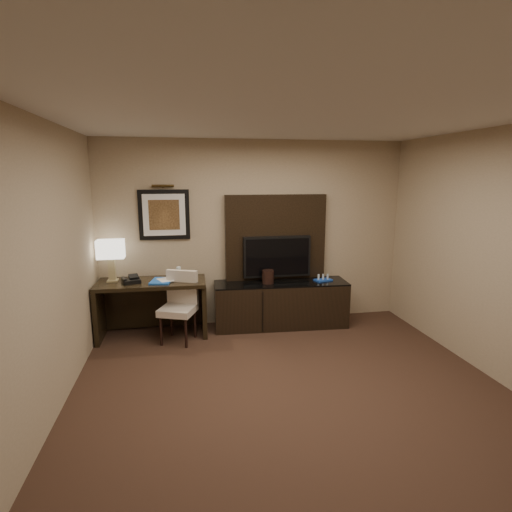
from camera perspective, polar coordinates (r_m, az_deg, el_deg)
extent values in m
cube|color=#342017|center=(4.07, 6.60, -21.31)|extent=(4.50, 5.00, 0.01)
cube|color=silver|center=(3.46, 7.68, 19.78)|extent=(4.50, 5.00, 0.01)
cube|color=tan|center=(5.92, -0.14, 3.26)|extent=(4.50, 0.01, 2.70)
cube|color=tan|center=(3.58, -29.82, -3.70)|extent=(0.01, 5.00, 2.70)
cube|color=black|center=(5.72, -14.56, -7.28)|extent=(1.47, 0.67, 0.78)
cube|color=black|center=(5.93, 3.55, -6.85)|extent=(1.96, 0.64, 0.67)
cube|color=black|center=(5.93, 2.81, 2.48)|extent=(1.50, 0.12, 1.30)
cube|color=black|center=(5.88, 3.01, -0.07)|extent=(1.00, 0.08, 0.60)
cube|color=black|center=(5.77, -12.97, 5.76)|extent=(0.70, 0.04, 0.70)
cylinder|color=#3B2B12|center=(5.71, -13.17, 9.72)|extent=(0.04, 0.04, 0.30)
cube|color=blue|center=(5.55, -13.36, -3.49)|extent=(0.32, 0.39, 0.02)
imported|color=beige|center=(5.51, -13.79, -2.44)|extent=(0.17, 0.09, 0.24)
cylinder|color=white|center=(5.59, -10.97, -2.44)|extent=(0.07, 0.07, 0.18)
cylinder|color=black|center=(5.75, 1.71, -2.97)|extent=(0.21, 0.21, 0.19)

